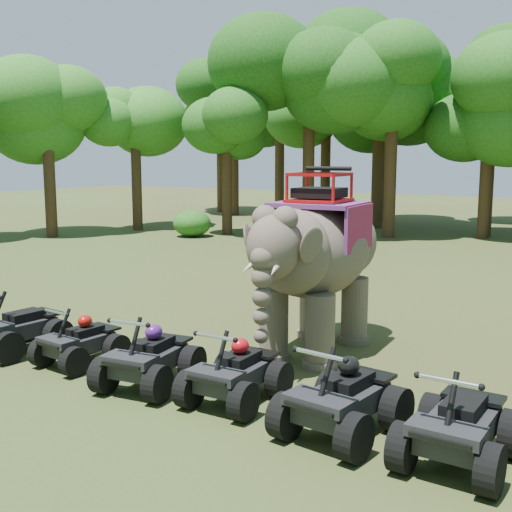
# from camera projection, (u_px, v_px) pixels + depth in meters

# --- Properties ---
(ground) EXTENTS (110.00, 110.00, 0.00)m
(ground) POSITION_uv_depth(u_px,v_px,m) (223.00, 362.00, 12.30)
(ground) COLOR #47381E
(ground) RESTS_ON ground
(elephant) EXTENTS (2.14, 4.47, 3.68)m
(elephant) POSITION_uv_depth(u_px,v_px,m) (317.00, 261.00, 12.73)
(elephant) COLOR #50443A
(elephant) RESTS_ON ground
(atv_0) EXTENTS (1.44, 1.87, 1.31)m
(atv_0) POSITION_uv_depth(u_px,v_px,m) (18.00, 320.00, 12.86)
(atv_0) COLOR black
(atv_0) RESTS_ON ground
(atv_1) EXTENTS (1.26, 1.64, 1.15)m
(atv_1) POSITION_uv_depth(u_px,v_px,m) (80.00, 335.00, 12.07)
(atv_1) COLOR black
(atv_1) RESTS_ON ground
(atv_2) EXTENTS (1.49, 1.90, 1.30)m
(atv_2) POSITION_uv_depth(u_px,v_px,m) (149.00, 350.00, 10.90)
(atv_2) COLOR black
(atv_2) RESTS_ON ground
(atv_3) EXTENTS (1.26, 1.72, 1.26)m
(atv_3) POSITION_uv_depth(u_px,v_px,m) (235.00, 364.00, 10.19)
(atv_3) COLOR black
(atv_3) RESTS_ON ground
(atv_4) EXTENTS (1.57, 2.00, 1.37)m
(atv_4) POSITION_uv_depth(u_px,v_px,m) (343.00, 388.00, 8.99)
(atv_4) COLOR black
(atv_4) RESTS_ON ground
(atv_5) EXTENTS (1.36, 1.83, 1.33)m
(atv_5) POSITION_uv_depth(u_px,v_px,m) (460.00, 415.00, 8.13)
(atv_5) COLOR black
(atv_5) RESTS_ON ground
(tree_0) EXTENTS (5.60, 5.60, 8.00)m
(tree_0) POSITION_uv_depth(u_px,v_px,m) (487.00, 154.00, 30.28)
(tree_0) COLOR #195114
(tree_0) RESTS_ON ground
(tree_24) EXTENTS (5.92, 5.92, 8.46)m
(tree_24) POSITION_uv_depth(u_px,v_px,m) (48.00, 149.00, 30.74)
(tree_24) COLOR #195114
(tree_24) RESTS_ON ground
(tree_25) EXTENTS (5.30, 5.30, 7.57)m
(tree_25) POSITION_uv_depth(u_px,v_px,m) (136.00, 158.00, 33.73)
(tree_25) COLOR #195114
(tree_25) RESTS_ON ground
(tree_26) EXTENTS (5.13, 5.13, 7.33)m
(tree_26) POSITION_uv_depth(u_px,v_px,m) (227.00, 161.00, 31.91)
(tree_26) COLOR #195114
(tree_26) RESTS_ON ground
(tree_27) EXTENTS (6.87, 6.87, 9.81)m
(tree_27) POSITION_uv_depth(u_px,v_px,m) (309.00, 136.00, 31.91)
(tree_27) COLOR #195114
(tree_27) RESTS_ON ground
(tree_28) EXTENTS (6.60, 6.60, 9.42)m
(tree_28) POSITION_uv_depth(u_px,v_px,m) (391.00, 139.00, 30.43)
(tree_28) COLOR #195114
(tree_28) RESTS_ON ground
(tree_29) EXTENTS (5.98, 5.98, 8.55)m
(tree_29) POSITION_uv_depth(u_px,v_px,m) (221.00, 151.00, 44.63)
(tree_29) COLOR #195114
(tree_29) RESTS_ON ground
(tree_31) EXTENTS (6.69, 6.69, 9.56)m
(tree_31) POSITION_uv_depth(u_px,v_px,m) (234.00, 143.00, 42.23)
(tree_31) COLOR #195114
(tree_31) RESTS_ON ground
(tree_33) EXTENTS (7.54, 7.54, 10.78)m
(tree_33) POSITION_uv_depth(u_px,v_px,m) (379.00, 128.00, 34.40)
(tree_33) COLOR #195114
(tree_33) RESTS_ON ground
(tree_35) EXTENTS (5.23, 5.23, 7.47)m
(tree_35) POSITION_uv_depth(u_px,v_px,m) (489.00, 160.00, 31.17)
(tree_35) COLOR #195114
(tree_35) RESTS_ON ground
(tree_36) EXTENTS (6.45, 6.45, 9.22)m
(tree_36) POSITION_uv_depth(u_px,v_px,m) (386.00, 144.00, 37.80)
(tree_36) COLOR #195114
(tree_36) RESTS_ON ground
(tree_37) EXTENTS (6.48, 6.48, 9.26)m
(tree_37) POSITION_uv_depth(u_px,v_px,m) (326.00, 144.00, 37.61)
(tree_37) COLOR #195114
(tree_37) RESTS_ON ground
(tree_39) EXTENTS (6.89, 6.89, 9.84)m
(tree_39) POSITION_uv_depth(u_px,v_px,m) (280.00, 140.00, 40.56)
(tree_39) COLOR #195114
(tree_39) RESTS_ON ground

